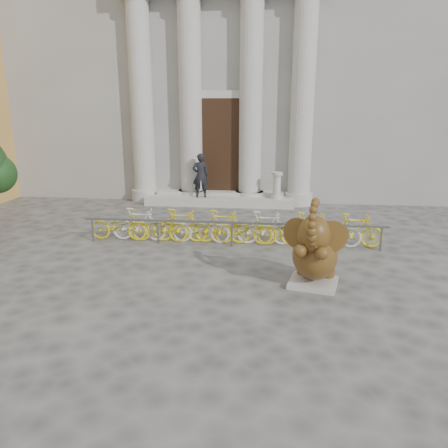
# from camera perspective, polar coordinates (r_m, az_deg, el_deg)

# --- Properties ---
(ground) EXTENTS (80.00, 80.00, 0.00)m
(ground) POSITION_cam_1_polar(r_m,az_deg,el_deg) (9.12, -7.74, -10.55)
(ground) COLOR #474442
(ground) RESTS_ON ground
(classical_building) EXTENTS (22.00, 10.70, 12.00)m
(classical_building) POSITION_cam_1_polar(r_m,az_deg,el_deg) (23.06, 1.11, 20.38)
(classical_building) COLOR gray
(classical_building) RESTS_ON ground
(entrance_steps) EXTENTS (6.00, 1.20, 0.36)m
(entrance_steps) POSITION_cam_1_polar(r_m,az_deg,el_deg) (17.88, -0.59, 3.14)
(entrance_steps) COLOR #A8A59E
(entrance_steps) RESTS_ON ground
(elephant_statue) EXTENTS (1.36, 1.63, 2.08)m
(elephant_statue) POSITION_cam_1_polar(r_m,az_deg,el_deg) (9.93, 11.74, -3.83)
(elephant_statue) COLOR #A8A59E
(elephant_statue) RESTS_ON ground
(bike_rack) EXTENTS (8.73, 0.53, 1.00)m
(bike_rack) POSITION_cam_1_polar(r_m,az_deg,el_deg) (12.76, 1.09, -0.40)
(bike_rack) COLOR slate
(bike_rack) RESTS_ON ground
(pedestrian) EXTENTS (0.71, 0.54, 1.76)m
(pedestrian) POSITION_cam_1_polar(r_m,az_deg,el_deg) (17.44, -3.08, 6.34)
(pedestrian) COLOR black
(pedestrian) RESTS_ON entrance_steps
(balustrade_post) EXTENTS (0.43, 0.43, 1.05)m
(balustrade_post) POSITION_cam_1_polar(r_m,az_deg,el_deg) (17.33, 6.91, 4.88)
(balustrade_post) COLOR #A8A59E
(balustrade_post) RESTS_ON entrance_steps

